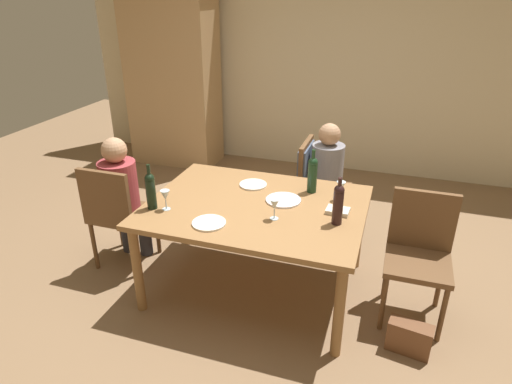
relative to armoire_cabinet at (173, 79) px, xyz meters
name	(u,v)px	position (x,y,z in m)	size (l,w,h in m)	color
ground_plane	(256,285)	(1.89, -2.35, -1.10)	(10.00, 10.00, 0.00)	#846647
rear_room_partition	(328,61)	(1.89, 0.45, 0.25)	(6.40, 0.12, 2.70)	beige
armoire_cabinet	(173,79)	(0.00, 0.00, 0.00)	(1.18, 0.62, 2.18)	tan
dining_table	(256,213)	(1.89, -2.35, -0.44)	(1.58, 1.20, 0.73)	olive
chair_far_right	(313,176)	(2.12, -1.37, -0.50)	(0.46, 0.44, 0.92)	brown
chair_left_end	(116,210)	(0.72, -2.44, -0.56)	(0.44, 0.44, 0.92)	brown
chair_right_end	(419,248)	(3.06, -2.26, -0.56)	(0.44, 0.44, 0.92)	brown
person_woman_host	(330,173)	(2.27, -1.37, -0.46)	(0.34, 0.29, 1.10)	#33333D
person_man_bearded	(122,192)	(0.72, -2.32, -0.45)	(0.30, 0.35, 1.12)	#33333D
wine_bottle_tall_green	(151,190)	(1.20, -2.64, -0.22)	(0.07, 0.07, 0.34)	black
wine_bottle_dark_red	(312,174)	(2.23, -2.00, -0.21)	(0.07, 0.07, 0.34)	#19381E
wine_bottle_short_olive	(338,203)	(2.50, -2.45, -0.21)	(0.07, 0.07, 0.34)	black
wine_glass_near_left	(165,196)	(1.30, -2.63, -0.26)	(0.07, 0.07, 0.15)	silver
wine_glass_centre	(341,187)	(2.47, -2.08, -0.26)	(0.07, 0.07, 0.15)	silver
wine_glass_near_right	(274,205)	(2.08, -2.52, -0.26)	(0.07, 0.07, 0.15)	silver
dinner_plate_host	(253,185)	(1.76, -2.04, -0.36)	(0.22, 0.22, 0.01)	white
dinner_plate_guest_left	(283,200)	(2.07, -2.23, -0.36)	(0.26, 0.26, 0.01)	white
dinner_plate_guest_right	(209,223)	(1.68, -2.73, -0.36)	(0.23, 0.23, 0.01)	white
folded_napkin	(338,211)	(2.48, -2.29, -0.35)	(0.16, 0.12, 0.03)	beige
handbag	(409,338)	(3.06, -2.70, -0.99)	(0.28, 0.12, 0.22)	brown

